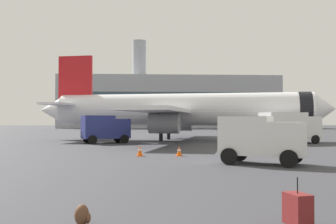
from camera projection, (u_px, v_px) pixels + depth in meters
airplane_at_gate at (179, 110)px, 47.11m from camera, size 35.39×32.21×10.50m
service_truck at (105, 128)px, 41.32m from camera, size 5.27×3.91×2.90m
fuel_truck at (290, 126)px, 40.47m from camera, size 6.41×3.93×3.20m
cargo_van at (261, 137)px, 21.37m from camera, size 4.82×3.95×2.60m
safety_cone_near at (179, 151)px, 26.37m from camera, size 0.44×0.44×0.66m
safety_cone_mid at (235, 138)px, 47.56m from camera, size 0.44×0.44×0.65m
safety_cone_far at (140, 151)px, 26.21m from camera, size 0.44×0.44×0.73m
safety_cone_outer at (231, 136)px, 49.77m from camera, size 0.44×0.44×0.79m
rolling_suitcase at (298, 209)px, 8.76m from camera, size 0.53×0.71×1.10m
traveller_backpack at (83, 215)px, 8.86m from camera, size 0.36×0.40×0.48m
terminal_building at (169, 102)px, 129.49m from camera, size 70.11×16.85×28.60m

